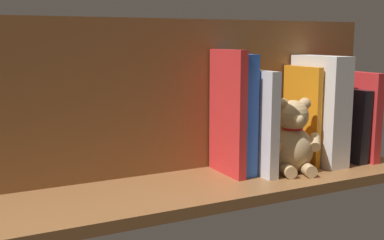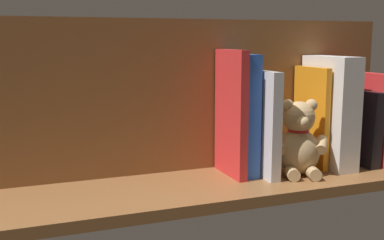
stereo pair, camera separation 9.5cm
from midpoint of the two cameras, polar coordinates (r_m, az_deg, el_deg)
ground_plane at (r=97.94cm, az=-2.79°, el=-8.12°), size 103.13×25.04×2.20cm
shelf_back_panel at (r=103.49cm, az=-5.20°, el=2.77°), size 103.13×1.50×32.90cm
book_0 at (r=121.11cm, az=16.58°, el=0.55°), size 2.19×15.52×20.98cm
book_1 at (r=119.75cm, az=15.38°, el=-0.44°), size 3.28×14.68×17.17cm
book_2 at (r=118.79cm, az=13.52°, el=0.94°), size 3.03×10.16×22.71cm
dictionary_thick_white at (r=113.67cm, az=12.60°, el=1.16°), size 5.35×15.20×24.92cm
book_3 at (r=112.74cm, az=10.55°, el=0.55°), size 1.52×12.17×22.56cm
teddy_bear at (r=105.43cm, az=9.36°, el=-2.33°), size 12.54×12.23×16.22cm
book_4 at (r=103.55cm, az=4.82°, el=-0.21°), size 2.26×15.23×22.22cm
book_5 at (r=103.28cm, az=2.84°, el=0.73°), size 2.95×11.55×25.58cm
book_6 at (r=101.42cm, az=1.58°, el=0.85°), size 1.81×12.52×26.53cm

